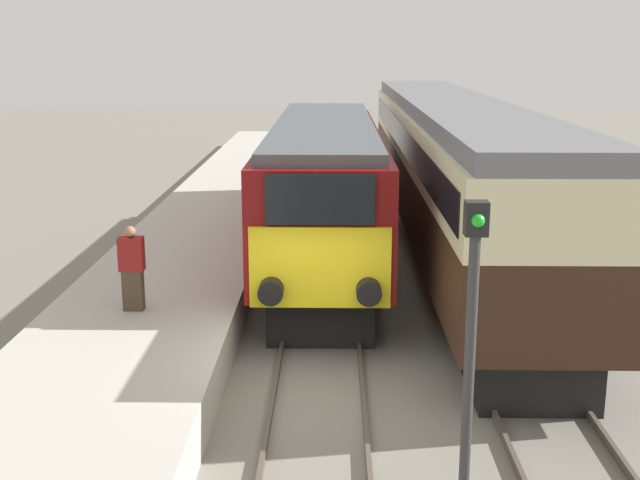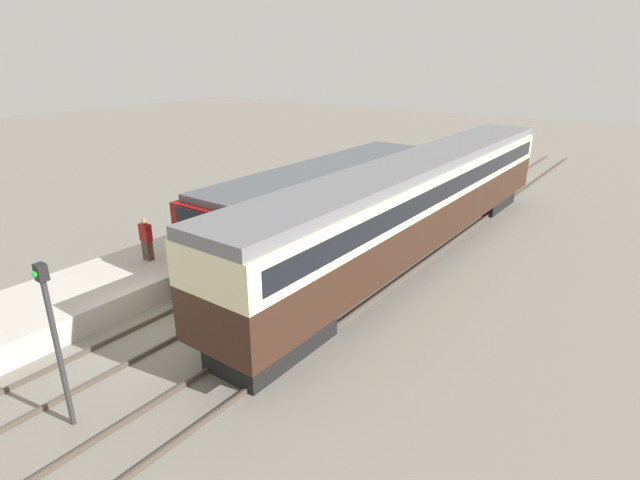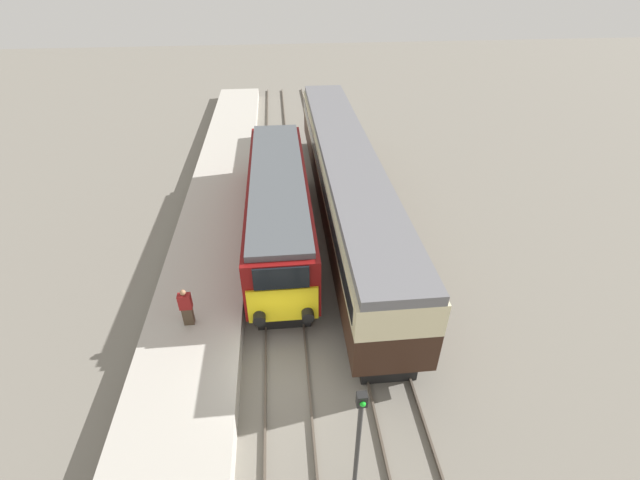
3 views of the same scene
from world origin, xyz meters
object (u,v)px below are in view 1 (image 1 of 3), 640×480
(person_on_platform, at_px, (132,269))
(locomotive, at_px, (324,186))
(signal_post, at_px, (470,349))
(passenger_carriage, at_px, (450,158))

(person_on_platform, bearing_deg, locomotive, 60.91)
(signal_post, bearing_deg, locomotive, 98.13)
(person_on_platform, height_order, signal_post, signal_post)
(locomotive, relative_size, signal_post, 3.39)
(passenger_carriage, height_order, signal_post, passenger_carriage)
(locomotive, distance_m, passenger_carriage, 3.87)
(locomotive, distance_m, signal_post, 12.03)
(locomotive, height_order, passenger_carriage, passenger_carriage)
(locomotive, bearing_deg, signal_post, -81.87)
(locomotive, bearing_deg, passenger_carriage, 27.71)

